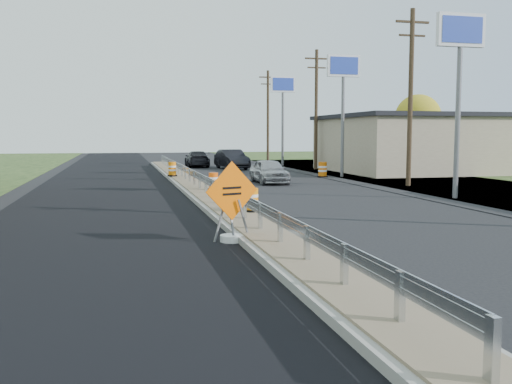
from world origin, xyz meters
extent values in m
plane|color=black|center=(0.00, 0.00, 0.00)|extent=(140.00, 140.00, 0.00)
cube|color=black|center=(-4.40, 10.00, 0.01)|extent=(7.20, 120.00, 0.01)
cube|color=gray|center=(0.00, 8.00, 0.09)|extent=(1.60, 55.00, 0.18)
cube|color=brown|center=(0.00, 8.00, 0.20)|extent=(1.25, 55.00, 0.05)
cube|color=silver|center=(0.00, -14.00, 0.58)|extent=(0.10, 0.15, 0.70)
cube|color=silver|center=(0.00, -12.00, 0.58)|extent=(0.10, 0.15, 0.70)
cube|color=silver|center=(0.00, -10.00, 0.58)|extent=(0.10, 0.15, 0.70)
cube|color=silver|center=(0.00, -8.00, 0.58)|extent=(0.10, 0.15, 0.70)
cube|color=silver|center=(0.00, -6.00, 0.58)|extent=(0.10, 0.15, 0.70)
cube|color=silver|center=(0.00, -4.00, 0.58)|extent=(0.10, 0.15, 0.70)
cube|color=silver|center=(0.00, -2.00, 0.58)|extent=(0.10, 0.15, 0.70)
cube|color=silver|center=(0.00, 0.00, 0.58)|extent=(0.10, 0.15, 0.70)
cube|color=silver|center=(0.00, 2.00, 0.58)|extent=(0.10, 0.15, 0.70)
cube|color=silver|center=(0.00, 4.00, 0.58)|extent=(0.10, 0.15, 0.70)
cube|color=silver|center=(0.00, 6.00, 0.58)|extent=(0.10, 0.15, 0.70)
cube|color=silver|center=(0.00, 8.00, 0.58)|extent=(0.10, 0.15, 0.70)
cube|color=silver|center=(0.00, 10.00, 0.58)|extent=(0.10, 0.15, 0.70)
cube|color=silver|center=(0.00, 12.00, 0.58)|extent=(0.10, 0.15, 0.70)
cube|color=silver|center=(0.00, 14.00, 0.58)|extent=(0.10, 0.15, 0.70)
cube|color=silver|center=(0.00, 16.00, 0.58)|extent=(0.10, 0.15, 0.70)
cube|color=silver|center=(0.00, 18.00, 0.58)|extent=(0.10, 0.15, 0.70)
cube|color=silver|center=(0.00, 20.00, 0.58)|extent=(0.10, 0.15, 0.70)
cube|color=silver|center=(0.00, 22.00, 0.58)|extent=(0.10, 0.15, 0.70)
cube|color=silver|center=(0.00, 24.00, 0.58)|extent=(0.10, 0.15, 0.70)
cube|color=silver|center=(0.00, 26.00, 0.58)|extent=(0.10, 0.15, 0.70)
cube|color=silver|center=(0.00, 28.00, 0.58)|extent=(0.10, 0.15, 0.70)
cube|color=silver|center=(0.00, 30.00, 0.58)|extent=(0.10, 0.15, 0.70)
cube|color=silver|center=(0.00, 32.00, 0.58)|extent=(0.10, 0.15, 0.70)
cube|color=silver|center=(0.00, 9.00, 0.78)|extent=(0.04, 46.00, 0.34)
cube|color=silver|center=(0.00, 9.00, 0.70)|extent=(0.06, 46.00, 0.03)
cube|color=silver|center=(0.00, 9.00, 0.86)|extent=(0.06, 46.00, 0.03)
cube|color=tan|center=(21.00, 20.00, 2.00)|extent=(18.00, 12.00, 4.00)
cube|color=black|center=(21.00, 20.00, 4.12)|extent=(18.50, 12.50, 0.30)
cube|color=black|center=(12.05, 20.00, 1.60)|extent=(0.08, 7.20, 2.20)
cylinder|color=slate|center=(10.50, 3.00, 3.40)|extent=(0.22, 0.22, 6.80)
cube|color=white|center=(10.50, 3.00, 7.20)|extent=(2.20, 0.25, 1.40)
cube|color=#263FB2|center=(10.50, 3.00, 7.20)|extent=(1.90, 0.30, 1.10)
cylinder|color=slate|center=(10.50, 16.00, 3.40)|extent=(0.22, 0.22, 6.80)
cube|color=white|center=(10.50, 16.00, 7.20)|extent=(2.20, 0.25, 1.40)
cube|color=#263FB2|center=(10.50, 16.00, 7.20)|extent=(1.90, 0.30, 1.10)
cylinder|color=slate|center=(10.50, 30.00, 3.40)|extent=(0.22, 0.22, 6.80)
cube|color=white|center=(10.50, 30.00, 7.20)|extent=(2.20, 0.25, 1.40)
cube|color=#263FB2|center=(10.50, 30.00, 7.20)|extent=(1.90, 0.30, 1.10)
cylinder|color=#473523|center=(11.50, 9.00, 4.70)|extent=(0.26, 0.26, 9.40)
cube|color=#473523|center=(11.50, 9.00, 8.70)|extent=(1.90, 0.12, 0.12)
cube|color=#473523|center=(11.50, 9.00, 8.00)|extent=(1.50, 0.10, 0.10)
cylinder|color=#473523|center=(11.50, 24.00, 4.70)|extent=(0.26, 0.26, 9.40)
cube|color=#473523|center=(11.50, 24.00, 8.70)|extent=(1.90, 0.12, 0.12)
cube|color=#473523|center=(11.50, 24.00, 8.00)|extent=(1.50, 0.10, 0.10)
cylinder|color=#473523|center=(11.50, 39.00, 4.70)|extent=(0.26, 0.26, 9.40)
cube|color=#473523|center=(11.50, 39.00, 8.70)|extent=(1.90, 0.12, 0.12)
cube|color=#473523|center=(11.50, 39.00, 8.00)|extent=(1.50, 0.10, 0.10)
cylinder|color=#473523|center=(26.00, 34.00, 1.54)|extent=(0.36, 0.36, 3.08)
sphere|color=gold|center=(26.00, 34.00, 4.55)|extent=(4.62, 4.62, 4.62)
cylinder|color=white|center=(-0.90, -4.59, 0.09)|extent=(0.64, 0.64, 0.18)
cube|color=slate|center=(-1.22, -4.59, 0.57)|extent=(0.37, 0.17, 1.10)
cube|color=slate|center=(-0.58, -4.59, 0.57)|extent=(0.37, 0.17, 1.10)
cube|color=slate|center=(-0.90, -4.53, 0.57)|extent=(0.13, 0.28, 1.12)
cube|color=#DF5C04|center=(-0.90, -4.59, 1.34)|extent=(1.46, 0.53, 1.53)
cube|color=black|center=(-0.90, -4.62, 1.42)|extent=(0.52, 0.19, 0.06)
cube|color=black|center=(-0.90, -4.62, 1.26)|extent=(0.52, 0.19, 0.06)
cylinder|color=black|center=(0.55, -0.61, 0.27)|extent=(0.53, 0.53, 0.07)
cylinder|color=orange|center=(0.55, -0.61, 0.64)|extent=(0.43, 0.43, 0.75)
cylinder|color=white|center=(0.55, -0.61, 0.76)|extent=(0.44, 0.44, 0.10)
cylinder|color=white|center=(0.55, -0.61, 0.57)|extent=(0.44, 0.44, 0.10)
cylinder|color=black|center=(0.53, 7.17, 0.27)|extent=(0.54, 0.54, 0.07)
cylinder|color=#EF540A|center=(0.53, 7.17, 0.64)|extent=(0.43, 0.43, 0.76)
cylinder|color=white|center=(0.53, 7.17, 0.77)|extent=(0.44, 0.44, 0.10)
cylinder|color=white|center=(0.53, 7.17, 0.57)|extent=(0.44, 0.44, 0.10)
cylinder|color=black|center=(-0.55, 16.29, 0.27)|extent=(0.60, 0.60, 0.08)
cylinder|color=orange|center=(-0.55, 16.29, 0.69)|extent=(0.48, 0.48, 0.83)
cylinder|color=white|center=(-0.55, 16.29, 0.83)|extent=(0.49, 0.49, 0.11)
cylinder|color=white|center=(-0.55, 16.29, 0.61)|extent=(0.49, 0.49, 0.11)
cylinder|color=black|center=(9.20, 16.13, 0.05)|extent=(0.68, 0.68, 0.09)
cylinder|color=orange|center=(9.20, 16.13, 0.52)|extent=(0.55, 0.55, 0.96)
cylinder|color=white|center=(9.20, 16.13, 0.68)|extent=(0.56, 0.56, 0.13)
cylinder|color=white|center=(9.20, 16.13, 0.43)|extent=(0.56, 0.56, 0.13)
imported|color=#A3A4A7|center=(4.66, 12.66, 0.70)|extent=(1.66, 4.11, 1.40)
imported|color=black|center=(5.17, 26.39, 0.79)|extent=(2.21, 4.94, 1.58)
imported|color=black|center=(2.83, 30.06, 0.68)|extent=(2.13, 4.80, 1.37)
camera|label=1|loc=(-3.72, -18.98, 2.79)|focal=40.00mm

